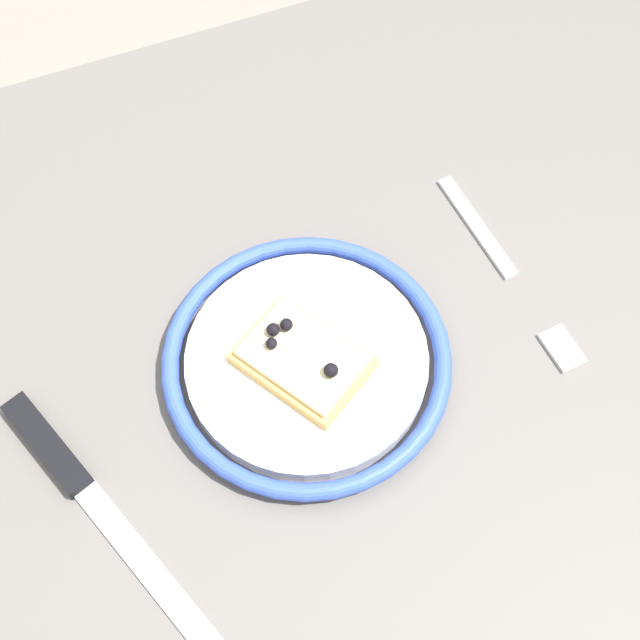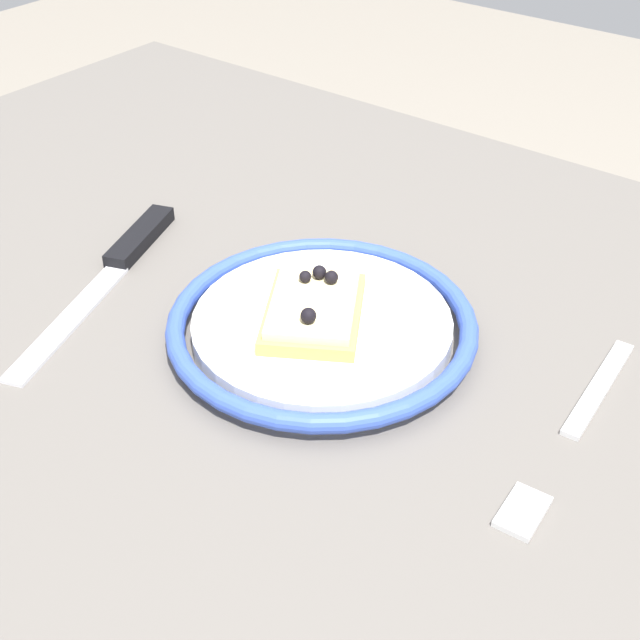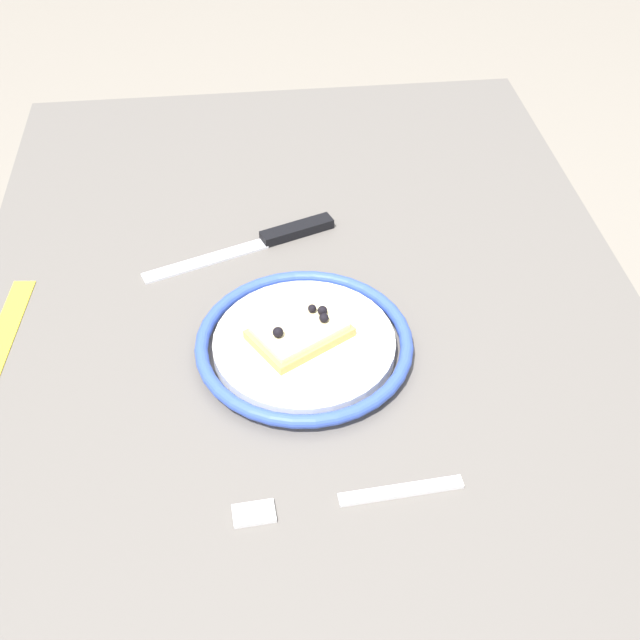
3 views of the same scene
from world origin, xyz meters
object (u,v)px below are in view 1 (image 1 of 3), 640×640
at_px(plate, 307,361).
at_px(dining_table, 284,409).
at_px(knife, 72,472).
at_px(fork, 507,270).
at_px(pizza_slice_near, 302,358).

bearing_deg(plate, dining_table, -30.20).
distance_m(plate, knife, 0.19).
relative_size(plate, knife, 0.95).
xyz_separation_m(knife, fork, (-0.37, -0.04, -0.00)).
distance_m(plate, fork, 0.18).
height_order(plate, pizza_slice_near, pizza_slice_near).
xyz_separation_m(pizza_slice_near, knife, (0.18, 0.01, -0.02)).
bearing_deg(dining_table, plate, 149.80).
bearing_deg(pizza_slice_near, knife, 4.01).
xyz_separation_m(plate, fork, (-0.18, -0.02, -0.01)).
xyz_separation_m(dining_table, knife, (0.17, 0.03, 0.10)).
relative_size(knife, fork, 1.15).
distance_m(dining_table, pizza_slice_near, 0.12).
xyz_separation_m(plate, knife, (0.19, 0.02, -0.01)).
relative_size(dining_table, knife, 4.72).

